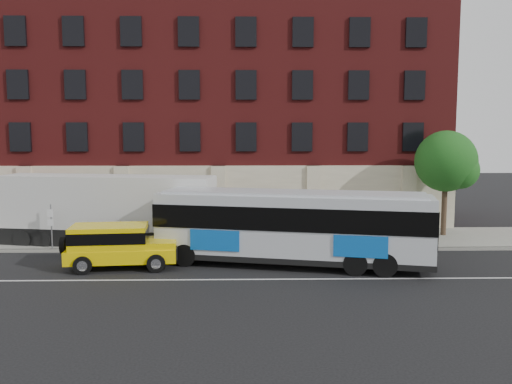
{
  "coord_description": "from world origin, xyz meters",
  "views": [
    {
      "loc": [
        1.66,
        -21.81,
        6.25
      ],
      "look_at": [
        2.23,
        5.5,
        3.2
      ],
      "focal_mm": 37.69,
      "sensor_mm": 36.0,
      "label": 1
    }
  ],
  "objects_px": {
    "city_bus": "(292,225)",
    "street_tree": "(447,164)",
    "yellow_suv": "(117,243)",
    "shipping_container": "(108,212)",
    "sign_pole": "(51,224)"
  },
  "relations": [
    {
      "from": "yellow_suv",
      "to": "shipping_container",
      "type": "xyz_separation_m",
      "value": [
        -1.6,
        4.74,
        0.78
      ]
    },
    {
      "from": "yellow_suv",
      "to": "shipping_container",
      "type": "relative_size",
      "value": 0.45
    },
    {
      "from": "shipping_container",
      "to": "sign_pole",
      "type": "bearing_deg",
      "value": -155.67
    },
    {
      "from": "street_tree",
      "to": "shipping_container",
      "type": "height_order",
      "value": "street_tree"
    },
    {
      "from": "city_bus",
      "to": "street_tree",
      "type": "bearing_deg",
      "value": 34.27
    },
    {
      "from": "street_tree",
      "to": "city_bus",
      "type": "bearing_deg",
      "value": -145.73
    },
    {
      "from": "sign_pole",
      "to": "street_tree",
      "type": "xyz_separation_m",
      "value": [
        22.04,
        3.34,
        2.96
      ]
    },
    {
      "from": "sign_pole",
      "to": "street_tree",
      "type": "relative_size",
      "value": 0.4
    },
    {
      "from": "street_tree",
      "to": "city_bus",
      "type": "distance_m",
      "value": 11.94
    },
    {
      "from": "street_tree",
      "to": "city_bus",
      "type": "relative_size",
      "value": 0.47
    },
    {
      "from": "city_bus",
      "to": "shipping_container",
      "type": "bearing_deg",
      "value": 155.45
    },
    {
      "from": "sign_pole",
      "to": "street_tree",
      "type": "distance_m",
      "value": 22.49
    },
    {
      "from": "street_tree",
      "to": "shipping_container",
      "type": "bearing_deg",
      "value": -173.71
    },
    {
      "from": "yellow_suv",
      "to": "shipping_container",
      "type": "bearing_deg",
      "value": 108.63
    },
    {
      "from": "street_tree",
      "to": "yellow_suv",
      "type": "xyz_separation_m",
      "value": [
        -17.78,
        -6.88,
        -3.26
      ]
    }
  ]
}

